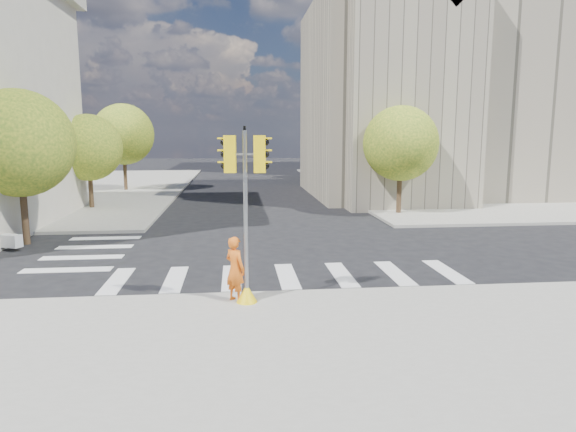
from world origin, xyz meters
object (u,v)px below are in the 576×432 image
object	(u,v)px
lamp_near	(389,134)
photographer	(235,269)
traffic_signal	(246,230)
lamp_far	(343,134)

from	to	relation	value
lamp_near	photographer	world-z (taller)	lamp_near
traffic_signal	lamp_far	bearing A→B (deg)	80.33
lamp_near	lamp_far	bearing A→B (deg)	90.00
lamp_near	lamp_far	xyz separation A→B (m)	(0.00, 14.00, 0.00)
lamp_near	photographer	xyz separation A→B (m)	(-9.77, -18.78, -3.55)
lamp_near	lamp_far	distance (m)	14.00
lamp_near	photographer	bearing A→B (deg)	-117.50
lamp_far	traffic_signal	bearing A→B (deg)	-106.06
traffic_signal	photographer	distance (m)	1.14
lamp_far	photographer	size ratio (longest dim) A/B	4.60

